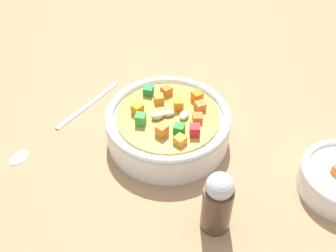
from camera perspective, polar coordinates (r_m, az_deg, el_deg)
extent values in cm
cube|color=#9E754F|center=(57.13, 0.00, -2.50)|extent=(140.00, 140.00, 2.00)
cylinder|color=white|center=(54.97, 0.00, -0.31)|extent=(17.22, 17.22, 4.08)
torus|color=white|center=(53.35, 0.00, 1.51)|extent=(17.26, 17.26, 1.07)
cylinder|color=#AD973A|center=(53.44, 0.00, 1.42)|extent=(14.17, 14.17, 0.40)
cube|color=green|center=(51.49, -3.90, 0.78)|extent=(1.81, 1.81, 1.55)
cube|color=orange|center=(55.31, 4.26, 4.29)|extent=(1.48, 1.48, 1.48)
cube|color=orange|center=(53.25, -4.48, 2.44)|extent=(1.73, 1.73, 1.49)
cube|color=orange|center=(54.02, 4.71, 2.92)|extent=(1.33, 1.33, 1.17)
cube|color=orange|center=(50.04, -0.91, -0.65)|extent=(1.75, 1.75, 1.56)
cube|color=#21823C|center=(56.43, -2.87, 5.14)|extent=(1.84, 1.84, 1.24)
cube|color=red|center=(50.18, 3.92, -0.64)|extent=(1.73, 1.73, 1.54)
cube|color=#219426|center=(50.43, 1.17, -0.53)|extent=(1.85, 1.85, 1.18)
ellipsoid|color=beige|center=(53.27, 0.16, 2.15)|extent=(1.69, 2.11, 0.85)
cube|color=orange|center=(56.40, -0.21, 5.17)|extent=(1.57, 1.57, 1.23)
cube|color=orange|center=(55.17, -1.15, 4.05)|extent=(1.55, 1.55, 1.10)
cube|color=orange|center=(53.83, 1.55, 3.13)|extent=(1.70, 1.70, 1.50)
ellipsoid|color=#CBB98E|center=(52.55, -1.54, 1.55)|extent=(1.24, 1.87, 0.99)
ellipsoid|color=beige|center=(52.70, 2.37, 1.59)|extent=(2.13, 2.12, 0.88)
cube|color=orange|center=(52.33, 4.32, 1.19)|extent=(1.71, 1.71, 0.99)
cube|color=orange|center=(49.15, 1.78, -2.08)|extent=(1.72, 1.72, 1.11)
cylinder|color=silver|center=(62.65, -11.63, 3.15)|extent=(7.30, 11.72, 0.74)
ellipsoid|color=silver|center=(57.28, -20.95, -4.13)|extent=(3.37, 3.68, 0.79)
cylinder|color=#4C3828|center=(45.19, 7.11, -11.79)|extent=(3.46, 3.46, 6.51)
sphere|color=silver|center=(41.94, 7.59, -8.67)|extent=(3.12, 3.12, 3.12)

